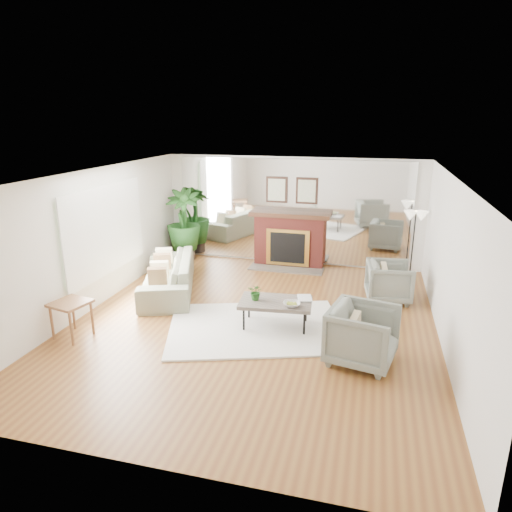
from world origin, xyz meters
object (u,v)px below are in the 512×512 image
(sofa, at_px, (168,275))
(armchair_front, at_px, (363,335))
(coffee_table, at_px, (276,303))
(fireplace, at_px, (289,238))
(side_table, at_px, (71,308))
(armchair_back, at_px, (389,281))
(potted_ficus, at_px, (183,222))
(floor_lamp, at_px, (415,222))

(sofa, height_order, armchair_front, armchair_front)
(coffee_table, xyz_separation_m, armchair_front, (1.43, -0.79, -0.01))
(fireplace, bearing_deg, sofa, -131.60)
(armchair_front, distance_m, side_table, 4.48)
(side_table, bearing_deg, fireplace, 59.38)
(coffee_table, bearing_deg, armchair_back, 42.63)
(sofa, relative_size, armchair_front, 2.59)
(fireplace, height_order, armchair_back, fireplace)
(armchair_front, bearing_deg, potted_ficus, 60.35)
(sofa, relative_size, side_table, 3.79)
(coffee_table, relative_size, potted_ficus, 0.72)
(armchair_back, xyz_separation_m, floor_lamp, (0.47, 1.24, 0.92))
(coffee_table, xyz_separation_m, sofa, (-2.42, 1.04, -0.08))
(coffee_table, bearing_deg, armchair_front, -28.96)
(armchair_front, bearing_deg, fireplace, 36.22)
(potted_ficus, bearing_deg, fireplace, 3.54)
(coffee_table, bearing_deg, side_table, -159.28)
(sofa, xyz_separation_m, armchair_front, (3.85, -1.83, 0.07))
(sofa, bearing_deg, armchair_front, 44.64)
(side_table, bearing_deg, coffee_table, 20.72)
(armchair_back, relative_size, potted_ficus, 0.48)
(armchair_back, height_order, floor_lamp, floor_lamp)
(coffee_table, relative_size, sofa, 0.52)
(armchair_front, distance_m, floor_lamp, 3.93)
(coffee_table, relative_size, side_table, 1.97)
(armchair_front, bearing_deg, coffee_table, 73.41)
(sofa, bearing_deg, coffee_table, 46.79)
(sofa, bearing_deg, side_table, -35.75)
(potted_ficus, bearing_deg, side_table, -91.04)
(side_table, height_order, potted_ficus, potted_ficus)
(fireplace, xyz_separation_m, floor_lamp, (2.70, -0.39, 0.63))
(fireplace, xyz_separation_m, sofa, (-2.03, -2.28, -0.31))
(potted_ficus, bearing_deg, floor_lamp, -2.52)
(fireplace, distance_m, armchair_back, 2.78)
(side_table, distance_m, floor_lamp, 6.78)
(potted_ficus, xyz_separation_m, floor_lamp, (5.27, -0.23, 0.37))
(coffee_table, distance_m, side_table, 3.25)
(fireplace, relative_size, floor_lamp, 1.35)
(fireplace, relative_size, armchair_front, 2.23)
(coffee_table, height_order, side_table, side_table)
(armchair_front, height_order, floor_lamp, floor_lamp)
(side_table, bearing_deg, armchair_back, 30.22)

